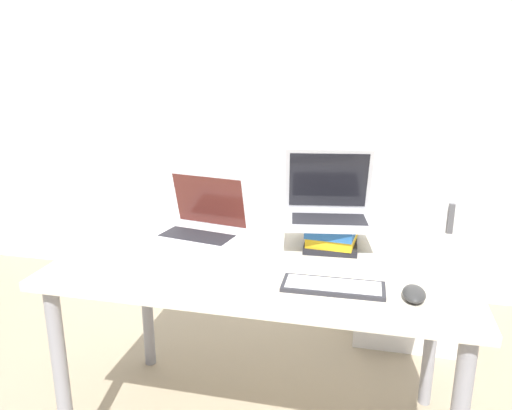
{
  "coord_description": "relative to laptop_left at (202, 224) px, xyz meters",
  "views": [
    {
      "loc": [
        0.34,
        -1.18,
        1.38
      ],
      "look_at": [
        -0.03,
        0.38,
        0.91
      ],
      "focal_mm": 35.0,
      "sensor_mm": 36.0,
      "label": 1
    }
  ],
  "objects": [
    {
      "name": "book_stack",
      "position": [
        0.49,
        0.02,
        -0.0
      ],
      "size": [
        0.2,
        0.26,
        0.09
      ],
      "color": "black",
      "rests_on": "desk"
    },
    {
      "name": "mini_fridge",
      "position": [
        0.82,
        0.83,
        -0.29
      ],
      "size": [
        0.49,
        0.61,
        0.97
      ],
      "color": "white",
      "rests_on": "ground_plane"
    },
    {
      "name": "desk",
      "position": [
        0.27,
        -0.14,
        -0.13
      ],
      "size": [
        1.36,
        0.77,
        0.73
      ],
      "color": "beige",
      "rests_on": "ground_plane"
    },
    {
      "name": "wall_back",
      "position": [
        0.27,
        1.22,
        0.57
      ],
      "size": [
        8.0,
        0.05,
        2.7
      ],
      "color": "silver",
      "rests_on": "ground_plane"
    },
    {
      "name": "laptop_left",
      "position": [
        0.0,
        0.0,
        0.0
      ],
      "size": [
        0.37,
        0.29,
        0.24
      ],
      "color": "silver",
      "rests_on": "desk"
    },
    {
      "name": "mouse",
      "position": [
        0.75,
        -0.36,
        -0.03
      ],
      "size": [
        0.06,
        0.11,
        0.03
      ],
      "color": "#2D2D2D",
      "rests_on": "desk"
    },
    {
      "name": "laptop_on_books",
      "position": [
        0.47,
        0.02,
        0.1
      ],
      "size": [
        0.35,
        0.3,
        0.25
      ],
      "color": "#B2B2B7",
      "rests_on": "book_stack"
    },
    {
      "name": "wireless_keyboard",
      "position": [
        0.52,
        -0.34,
        -0.04
      ],
      "size": [
        0.3,
        0.12,
        0.01
      ],
      "color": "#28282D",
      "rests_on": "desk"
    }
  ]
}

